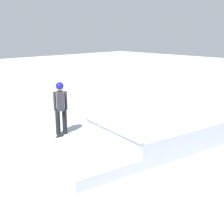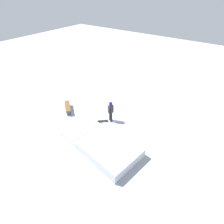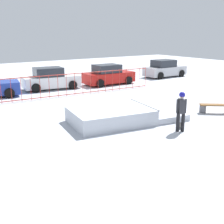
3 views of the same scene
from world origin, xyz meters
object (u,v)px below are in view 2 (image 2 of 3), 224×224
(skater, at_px, (111,110))
(skateboard, at_px, (103,121))
(skate_ramp, at_px, (104,145))
(park_bench, at_px, (68,107))

(skater, relative_size, skateboard, 2.42)
(skater, bearing_deg, skate_ramp, 57.70)
(park_bench, bearing_deg, skater, -165.28)
(skateboard, bearing_deg, skate_ramp, 85.70)
(skate_ramp, bearing_deg, skater, -53.56)
(skate_ramp, distance_m, park_bench, 5.27)
(skate_ramp, height_order, skater, skater)
(skateboard, bearing_deg, skater, -177.22)
(skater, xyz_separation_m, park_bench, (3.70, 0.97, -0.65))
(skater, xyz_separation_m, skateboard, (0.43, 0.46, -0.93))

